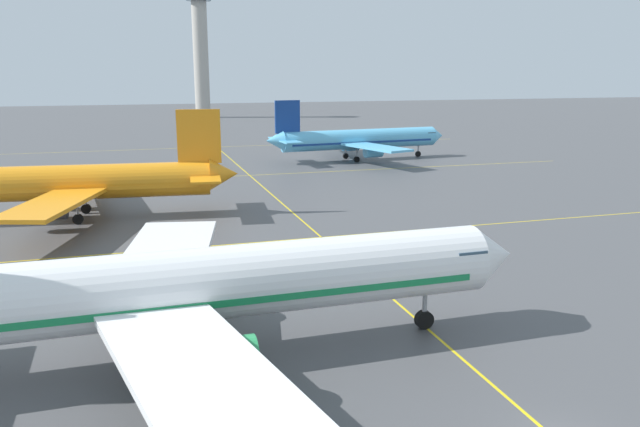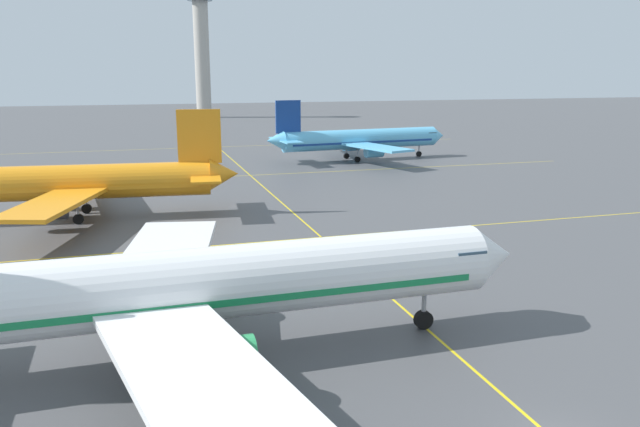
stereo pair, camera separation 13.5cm
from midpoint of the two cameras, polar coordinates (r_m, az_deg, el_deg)
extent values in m
cylinder|color=white|center=(36.14, -11.01, -6.36)|extent=(35.12, 4.61, 4.16)
cone|color=white|center=(42.37, 15.41, -3.71)|extent=(2.90, 4.12, 4.08)
cube|color=white|center=(27.74, -11.00, -14.00)|extent=(9.18, 17.29, 0.44)
cube|color=white|center=(45.12, -13.72, -3.47)|extent=(8.80, 17.23, 0.44)
cylinder|color=#2D9956|center=(31.72, -9.24, -13.19)|extent=(3.75, 2.35, 2.30)
cylinder|color=#2D9956|center=(42.20, -11.48, -6.54)|extent=(3.75, 2.35, 2.30)
cube|color=#385166|center=(40.92, 12.48, -3.26)|extent=(2.02, 3.86, 0.77)
cube|color=#197F47|center=(36.32, -10.98, -7.14)|extent=(32.31, 4.61, 0.39)
cylinder|color=#99999E|center=(40.95, 9.56, -7.97)|extent=(0.31, 0.31, 1.81)
cylinder|color=black|center=(41.39, 9.50, -9.53)|extent=(1.21, 0.51, 1.21)
cylinder|color=#99999E|center=(34.37, -13.98, -12.40)|extent=(0.31, 0.31, 1.81)
cylinder|color=black|center=(34.89, -13.87, -14.19)|extent=(1.21, 0.51, 1.21)
cylinder|color=#99999E|center=(39.61, -14.51, -8.95)|extent=(0.31, 0.31, 1.81)
cylinder|color=black|center=(40.06, -14.41, -10.55)|extent=(1.21, 0.51, 1.21)
cylinder|color=orange|center=(74.81, -22.53, 2.62)|extent=(32.82, 7.06, 3.87)
cone|color=orange|center=(73.23, -8.68, 3.59)|extent=(3.61, 3.98, 3.68)
cube|color=orange|center=(72.61, -10.90, 6.91)|extent=(4.90, 0.85, 6.11)
cube|color=orange|center=(76.20, -10.39, 3.88)|extent=(3.76, 5.59, 0.24)
cube|color=orange|center=(70.17, -10.32, 3.12)|extent=(3.76, 5.59, 0.24)
cube|color=orange|center=(83.11, -20.67, 3.29)|extent=(6.96, 15.77, 0.41)
cube|color=orange|center=(66.37, -23.06, 0.83)|extent=(9.68, 16.17, 0.41)
cylinder|color=#333338|center=(80.29, -21.83, 1.92)|extent=(3.66, 2.47, 2.14)
cylinder|color=#333338|center=(70.11, -23.39, 0.30)|extent=(3.66, 2.47, 2.14)
cube|color=orange|center=(74.89, -22.50, 2.26)|extent=(30.23, 6.84, 0.37)
cylinder|color=#99999E|center=(77.42, -20.53, 1.23)|extent=(0.29, 0.29, 1.68)
cylinder|color=black|center=(77.64, -20.46, 0.42)|extent=(1.16, 0.57, 1.12)
cylinder|color=#99999E|center=(72.31, -21.19, 0.39)|extent=(0.29, 0.29, 1.68)
cylinder|color=black|center=(72.55, -21.12, -0.47)|extent=(1.16, 0.57, 1.12)
cylinder|color=#5BB7E5|center=(116.51, 3.82, 6.80)|extent=(30.55, 6.26, 3.60)
cone|color=#5BB7E5|center=(124.41, 10.72, 6.99)|extent=(2.77, 3.74, 3.53)
cone|color=#5BB7E5|center=(110.37, -4.08, 6.65)|extent=(3.32, 3.68, 3.42)
cube|color=navy|center=(110.77, -2.89, 8.81)|extent=(4.56, 0.74, 5.69)
cube|color=#5BB7E5|center=(108.31, -2.61, 6.55)|extent=(3.46, 5.18, 0.23)
cube|color=#5BB7E5|center=(113.67, -3.56, 6.84)|extent=(3.46, 5.18, 0.23)
cube|color=#5BB7E5|center=(108.97, 5.19, 6.05)|extent=(8.89, 15.05, 0.38)
cube|color=#5BB7E5|center=(123.48, 1.80, 6.90)|extent=(6.62, 14.72, 0.38)
cylinder|color=#5BB7E5|center=(112.40, 4.98, 5.63)|extent=(3.39, 2.27, 1.99)
cylinder|color=#5BB7E5|center=(121.23, 2.89, 6.19)|extent=(3.39, 2.27, 1.99)
cube|color=#385166|center=(123.21, 9.86, 7.21)|extent=(1.99, 3.45, 0.66)
cube|color=navy|center=(116.56, 3.82, 6.58)|extent=(28.13, 6.08, 0.34)
cylinder|color=#99999E|center=(122.54, 9.05, 5.87)|extent=(0.27, 0.27, 1.56)
cylinder|color=black|center=(122.67, 9.03, 5.39)|extent=(1.08, 0.52, 1.04)
cylinder|color=#99999E|center=(113.77, 3.47, 5.47)|extent=(0.27, 0.27, 1.56)
cylinder|color=black|center=(113.91, 3.47, 4.95)|extent=(1.08, 0.52, 1.04)
cylinder|color=#99999E|center=(118.21, 2.46, 5.77)|extent=(0.27, 0.27, 1.56)
cylinder|color=black|center=(118.35, 2.45, 5.27)|extent=(1.08, 0.52, 1.04)
cube|color=yellow|center=(62.44, 0.20, -2.19)|extent=(112.96, 0.20, 0.01)
cube|color=yellow|center=(99.97, -6.34, 3.48)|extent=(112.96, 0.20, 0.01)
cube|color=yellow|center=(138.53, -9.30, 6.01)|extent=(112.96, 0.20, 0.01)
cube|color=yellow|center=(80.98, -3.83, 1.30)|extent=(0.20, 173.27, 0.01)
cylinder|color=#ADA89E|center=(226.70, -10.68, 13.57)|extent=(5.20, 5.20, 39.29)
camera|label=1|loc=(0.07, -89.93, 0.02)|focal=35.10mm
camera|label=2|loc=(0.07, 90.07, -0.02)|focal=35.10mm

